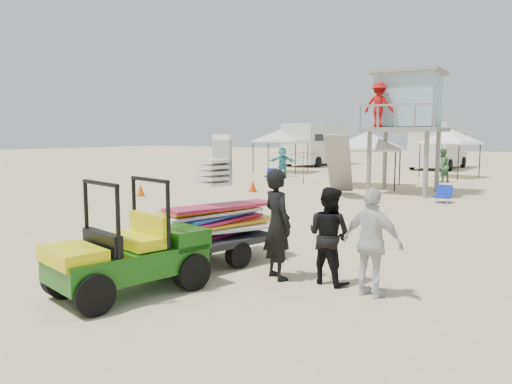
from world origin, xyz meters
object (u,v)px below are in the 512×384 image
Objects in this scene: surf_trailer at (219,217)px; lifeguard_tower at (405,105)px; man_left at (277,224)px; utility_cart at (125,242)px.

lifeguard_tower is (-0.74, 13.41, 2.79)m from surf_trailer.
man_left is 0.38× the size of lifeguard_tower.
lifeguard_tower reaches higher than man_left.
man_left reaches higher than utility_cart.
surf_trailer is 1.55m from man_left.
lifeguard_tower is (-0.73, 15.75, 2.86)m from utility_cart.
surf_trailer is at bearing 18.46° from man_left.
surf_trailer reaches higher than utility_cart.
utility_cart is at bearing 82.88° from man_left.
surf_trailer is at bearing -86.85° from lifeguard_tower.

